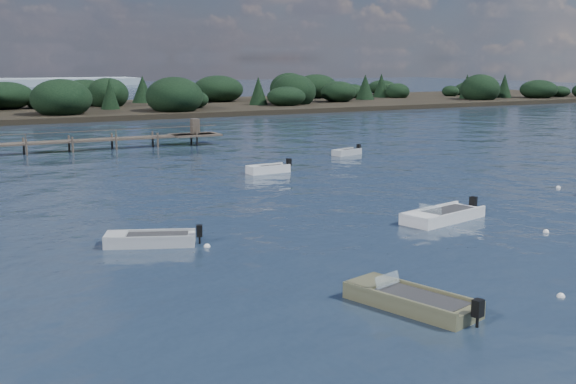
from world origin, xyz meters
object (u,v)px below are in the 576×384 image
dinghy_mid_white_a (443,218)px  dinghy_mid_grey (150,242)px  tender_far_grey_b (347,153)px  tender_far_white (268,171)px  dinghy_near_olive (410,303)px

dinghy_mid_white_a → dinghy_mid_grey: bearing=171.1°
tender_far_grey_b → dinghy_mid_grey: size_ratio=0.72×
tender_far_white → dinghy_mid_white_a: bearing=-87.1°
tender_far_grey_b → dinghy_mid_grey: dinghy_mid_grey is taller
tender_far_grey_b → dinghy_near_olive: bearing=-119.5°
dinghy_mid_grey → dinghy_mid_white_a: bearing=-8.9°
tender_far_grey_b → dinghy_mid_grey: (-26.53, -23.70, 0.00)m
dinghy_near_olive → dinghy_mid_white_a: 15.00m
tender_far_white → dinghy_mid_white_a: 20.00m
dinghy_near_olive → tender_far_grey_b: 42.44m
dinghy_mid_white_a → dinghy_mid_grey: 16.34m
tender_far_white → dinghy_near_olive: size_ratio=0.70×
dinghy_mid_grey → tender_far_grey_b: bearing=41.8°
dinghy_mid_white_a → dinghy_mid_grey: (-16.14, 2.52, -0.01)m
tender_far_grey_b → tender_far_white: bearing=-151.3°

